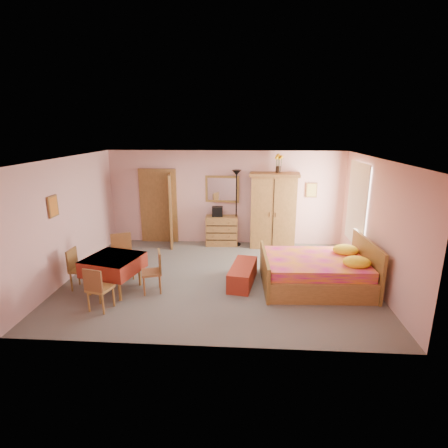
# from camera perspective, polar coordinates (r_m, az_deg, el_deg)

# --- Properties ---
(floor) EXTENTS (6.50, 6.50, 0.00)m
(floor) POSITION_cam_1_polar(r_m,az_deg,el_deg) (7.79, -0.89, -8.77)
(floor) COLOR slate
(floor) RESTS_ON ground
(ceiling) EXTENTS (6.50, 6.50, 0.00)m
(ceiling) POSITION_cam_1_polar(r_m,az_deg,el_deg) (7.12, -0.98, 10.67)
(ceiling) COLOR brown
(ceiling) RESTS_ON wall_back
(wall_back) EXTENTS (6.50, 0.10, 2.60)m
(wall_back) POSITION_cam_1_polar(r_m,az_deg,el_deg) (9.78, 0.26, 4.30)
(wall_back) COLOR #E1A7A3
(wall_back) RESTS_ON floor
(wall_front) EXTENTS (6.50, 0.10, 2.60)m
(wall_front) POSITION_cam_1_polar(r_m,az_deg,el_deg) (4.99, -3.27, -6.92)
(wall_front) COLOR #E1A7A3
(wall_front) RESTS_ON floor
(wall_left) EXTENTS (0.10, 5.00, 2.60)m
(wall_left) POSITION_cam_1_polar(r_m,az_deg,el_deg) (8.27, -24.00, 0.85)
(wall_left) COLOR #E1A7A3
(wall_left) RESTS_ON floor
(wall_right) EXTENTS (0.10, 5.00, 2.60)m
(wall_right) POSITION_cam_1_polar(r_m,az_deg,el_deg) (7.80, 23.62, 0.07)
(wall_right) COLOR #E1A7A3
(wall_right) RESTS_ON floor
(doorway) EXTENTS (1.06, 0.12, 2.15)m
(doorway) POSITION_cam_1_polar(r_m,az_deg,el_deg) (10.10, -10.59, 2.80)
(doorway) COLOR #9E6B35
(doorway) RESTS_ON floor
(window) EXTENTS (0.08, 1.40, 1.95)m
(window) POSITION_cam_1_polar(r_m,az_deg,el_deg) (8.86, 20.95, 3.07)
(window) COLOR white
(window) RESTS_ON wall_right
(picture_left) EXTENTS (0.04, 0.32, 0.42)m
(picture_left) POSITION_cam_1_polar(r_m,az_deg,el_deg) (7.66, -26.16, 2.60)
(picture_left) COLOR orange
(picture_left) RESTS_ON wall_left
(picture_back) EXTENTS (0.30, 0.04, 0.40)m
(picture_back) POSITION_cam_1_polar(r_m,az_deg,el_deg) (9.85, 14.09, 5.39)
(picture_back) COLOR #D8BF59
(picture_back) RESTS_ON wall_back
(chest_of_drawers) EXTENTS (0.89, 0.48, 0.83)m
(chest_of_drawers) POSITION_cam_1_polar(r_m,az_deg,el_deg) (9.77, -0.37, -1.08)
(chest_of_drawers) COLOR olive
(chest_of_drawers) RESTS_ON floor
(wall_mirror) EXTENTS (0.94, 0.13, 0.75)m
(wall_mirror) POSITION_cam_1_polar(r_m,az_deg,el_deg) (9.71, -0.30, 5.72)
(wall_mirror) COLOR silver
(wall_mirror) RESTS_ON wall_back
(stereo) EXTENTS (0.30, 0.23, 0.27)m
(stereo) POSITION_cam_1_polar(r_m,az_deg,el_deg) (9.63, -1.08, 2.06)
(stereo) COLOR black
(stereo) RESTS_ON chest_of_drawers
(floor_lamp) EXTENTS (0.30, 0.30, 2.10)m
(floor_lamp) POSITION_cam_1_polar(r_m,az_deg,el_deg) (9.59, 2.01, 2.56)
(floor_lamp) COLOR black
(floor_lamp) RESTS_ON floor
(wardrobe) EXTENTS (1.35, 0.77, 2.04)m
(wardrobe) POSITION_cam_1_polar(r_m,az_deg,el_deg) (9.54, 8.06, 2.16)
(wardrobe) COLOR #AB773A
(wardrobe) RESTS_ON floor
(sunflower_vase) EXTENTS (0.21, 0.21, 0.49)m
(sunflower_vase) POSITION_cam_1_polar(r_m,az_deg,el_deg) (9.39, 8.89, 9.76)
(sunflower_vase) COLOR yellow
(sunflower_vase) RESTS_ON wardrobe
(bed) EXTENTS (2.24, 1.80, 1.01)m
(bed) POSITION_cam_1_polar(r_m,az_deg,el_deg) (7.46, 14.70, -6.22)
(bed) COLOR #C71387
(bed) RESTS_ON floor
(bench) EXTENTS (0.64, 1.27, 0.40)m
(bench) POSITION_cam_1_polar(r_m,az_deg,el_deg) (7.47, 3.06, -8.18)
(bench) COLOR maroon
(bench) RESTS_ON floor
(dining_table) EXTENTS (1.19, 1.19, 0.72)m
(dining_table) POSITION_cam_1_polar(r_m,az_deg,el_deg) (7.43, -17.46, -7.74)
(dining_table) COLOR maroon
(dining_table) RESTS_ON floor
(chair_south) EXTENTS (0.46, 0.46, 0.83)m
(chair_south) POSITION_cam_1_polar(r_m,az_deg,el_deg) (6.75, -19.57, -9.79)
(chair_south) COLOR #AF7C3B
(chair_south) RESTS_ON floor
(chair_north) EXTENTS (0.58, 0.58, 0.96)m
(chair_north) POSITION_cam_1_polar(r_m,az_deg,el_deg) (7.94, -16.17, -5.17)
(chair_north) COLOR #AE753B
(chair_north) RESTS_ON floor
(chair_west) EXTENTS (0.39, 0.39, 0.84)m
(chair_west) POSITION_cam_1_polar(r_m,az_deg,el_deg) (7.72, -22.27, -6.82)
(chair_west) COLOR olive
(chair_west) RESTS_ON floor
(chair_east) EXTENTS (0.48, 0.48, 0.85)m
(chair_east) POSITION_cam_1_polar(r_m,az_deg,el_deg) (7.16, -11.77, -7.67)
(chair_east) COLOR #A56737
(chair_east) RESTS_ON floor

